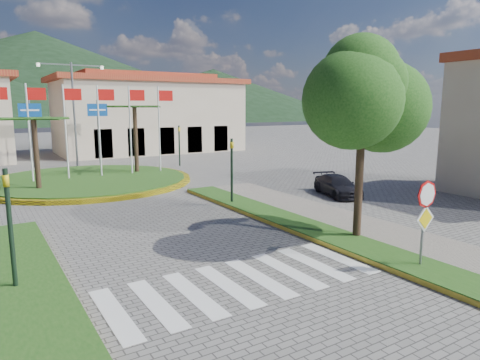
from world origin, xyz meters
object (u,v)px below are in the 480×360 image
roundabout_island (88,180)px  car_side_right (337,186)px  stop_sign (425,210)px  car_dark_b (86,149)px  deciduous_tree (363,92)px

roundabout_island → car_side_right: (10.42, -11.03, 0.36)m
car_side_right → stop_sign: bearing=-103.6°
car_dark_b → stop_sign: bearing=-152.8°
roundabout_island → car_dark_b: size_ratio=3.25×
roundabout_island → deciduous_tree: size_ratio=1.87×
roundabout_island → car_side_right: 15.18m
deciduous_tree → car_dark_b: size_ratio=1.74×
roundabout_island → stop_sign: (4.90, -20.04, 1.62)m
roundabout_island → car_dark_b: (3.19, 14.96, 0.47)m
roundabout_island → deciduous_tree: (5.50, -17.00, 5.00)m
roundabout_island → stop_sign: roundabout_island is taller
roundabout_island → car_dark_b: 15.31m
stop_sign → car_side_right: size_ratio=0.72×
deciduous_tree → stop_sign: bearing=-101.2°
stop_sign → deciduous_tree: 4.59m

